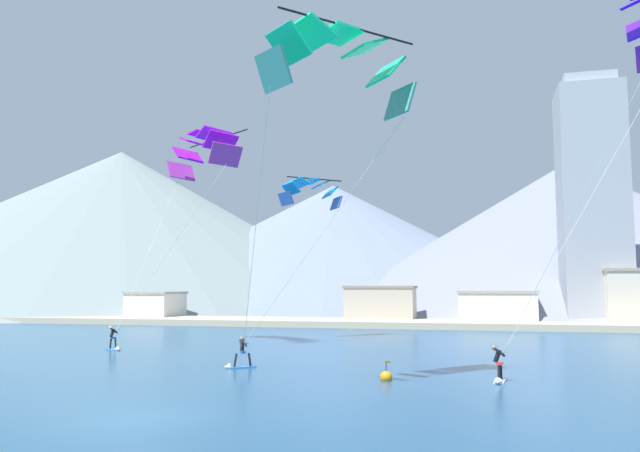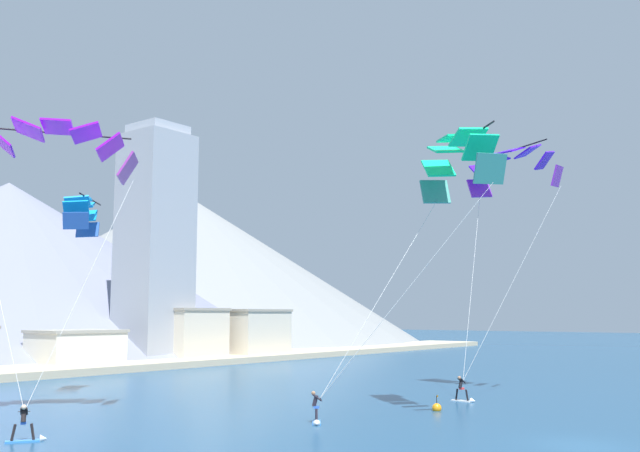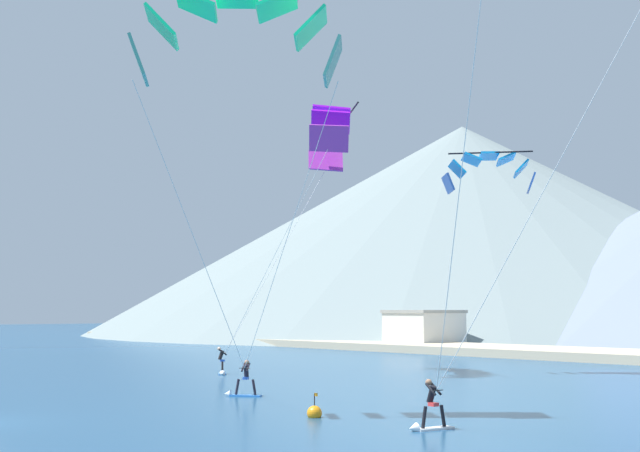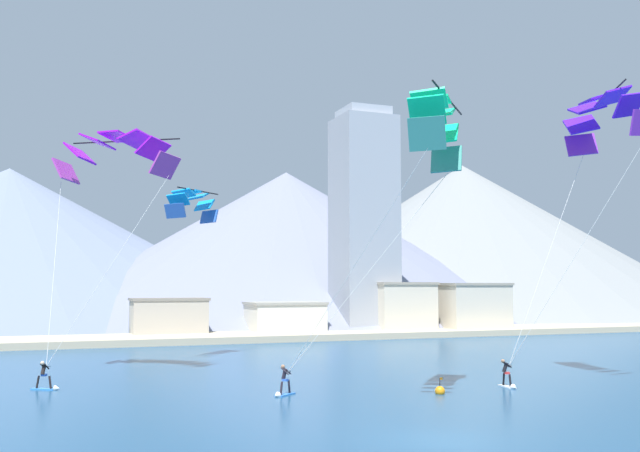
% 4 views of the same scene
% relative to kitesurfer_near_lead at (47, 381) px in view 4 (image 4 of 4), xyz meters
% --- Properties ---
extents(ground_plane, '(400.00, 400.00, 0.00)m').
position_rel_kitesurfer_near_lead_xyz_m(ground_plane, '(14.10, -19.89, -0.51)').
color(ground_plane, navy).
extents(kitesurfer_near_lead, '(1.67, 1.29, 1.73)m').
position_rel_kitesurfer_near_lead_xyz_m(kitesurfer_near_lead, '(0.00, 0.00, 0.00)').
color(kitesurfer_near_lead, '#337FDB').
rests_on(kitesurfer_near_lead, ground).
extents(kitesurfer_near_trail, '(0.66, 1.78, 1.72)m').
position_rel_kitesurfer_near_lead_xyz_m(kitesurfer_near_trail, '(25.35, -8.83, -0.01)').
color(kitesurfer_near_trail, white).
rests_on(kitesurfer_near_trail, ground).
extents(kitesurfer_mid_center, '(1.60, 1.41, 1.72)m').
position_rel_kitesurfer_near_lead_xyz_m(kitesurfer_mid_center, '(12.00, -6.98, -0.01)').
color(kitesurfer_mid_center, '#337FDB').
rests_on(kitesurfer_mid_center, ground).
extents(parafoil_kite_near_lead, '(8.23, 8.56, 15.04)m').
position_rel_kitesurfer_near_lead_xyz_m(parafoil_kite_near_lead, '(3.98, 5.25, 14.61)').
color(parafoil_kite_near_lead, purple).
extents(parafoil_kite_near_trail, '(8.70, 7.67, 16.81)m').
position_rel_kitesurfer_near_lead_xyz_m(parafoil_kite_near_trail, '(32.16, -9.88, 16.15)').
color(parafoil_kite_near_trail, purple).
extents(parafoil_kite_mid_center, '(9.66, 8.75, 14.60)m').
position_rel_kitesurfer_near_lead_xyz_m(parafoil_kite_mid_center, '(18.75, -12.06, 14.08)').
color(parafoil_kite_mid_center, teal).
extents(parafoil_kite_distant_high_outer, '(5.01, 5.24, 2.51)m').
position_rel_kitesurfer_near_lead_xyz_m(parafoil_kite_distant_high_outer, '(10.64, 12.66, 12.23)').
color(parafoil_kite_distant_high_outer, '#2E59AE').
extents(race_marker_buoy, '(0.56, 0.56, 1.02)m').
position_rel_kitesurfer_near_lead_xyz_m(race_marker_buoy, '(20.32, -9.53, -0.35)').
color(race_marker_buoy, orange).
rests_on(race_marker_buoy, ground).
extents(shoreline_strip, '(180.00, 10.00, 0.70)m').
position_rel_kitesurfer_near_lead_xyz_m(shoreline_strip, '(14.10, 32.32, -0.16)').
color(shoreline_strip, '#BCAD8E').
rests_on(shoreline_strip, ground).
extents(shore_building_harbour_front, '(8.52, 4.68, 4.60)m').
position_rel_kitesurfer_near_lead_xyz_m(shore_building_harbour_front, '(12.82, 36.67, 1.80)').
color(shore_building_harbour_front, '#B7AD9E').
rests_on(shore_building_harbour_front, ground).
extents(shore_building_promenade_mid, '(8.56, 6.58, 6.29)m').
position_rel_kitesurfer_near_lead_xyz_m(shore_building_promenade_mid, '(50.30, 33.35, 2.65)').
color(shore_building_promenade_mid, beige).
rests_on(shore_building_promenade_mid, ground).
extents(shore_building_quay_west, '(7.59, 7.23, 6.39)m').
position_rel_kitesurfer_near_lead_xyz_m(shore_building_quay_west, '(41.05, 35.36, 2.70)').
color(shore_building_quay_west, beige).
rests_on(shore_building_quay_west, ground).
extents(shore_building_old_town, '(8.83, 6.39, 4.03)m').
position_rel_kitesurfer_near_lead_xyz_m(shore_building_old_town, '(26.39, 36.23, 1.52)').
color(shore_building_old_town, silver).
rests_on(shore_building_old_town, ground).
extents(highrise_tower, '(7.00, 7.00, 28.51)m').
position_rel_kitesurfer_near_lead_xyz_m(highrise_tower, '(37.16, 37.14, 13.53)').
color(highrise_tower, '#999EA8').
rests_on(highrise_tower, ground).
extents(mountain_peak_central_summit, '(89.66, 89.66, 26.31)m').
position_rel_kitesurfer_near_lead_xyz_m(mountain_peak_central_summit, '(39.77, 76.21, 12.65)').
color(mountain_peak_central_summit, gray).
rests_on(mountain_peak_central_summit, ground).
extents(mountain_peak_east_shoulder, '(102.93, 102.93, 27.24)m').
position_rel_kitesurfer_near_lead_xyz_m(mountain_peak_east_shoulder, '(-6.82, 95.54, 13.11)').
color(mountain_peak_east_shoulder, slate).
rests_on(mountain_peak_east_shoulder, ground).
extents(mountain_peak_far_spur, '(99.37, 99.37, 31.06)m').
position_rel_kitesurfer_near_lead_xyz_m(mountain_peak_far_spur, '(80.70, 82.48, 15.02)').
color(mountain_peak_far_spur, gray).
rests_on(mountain_peak_far_spur, ground).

